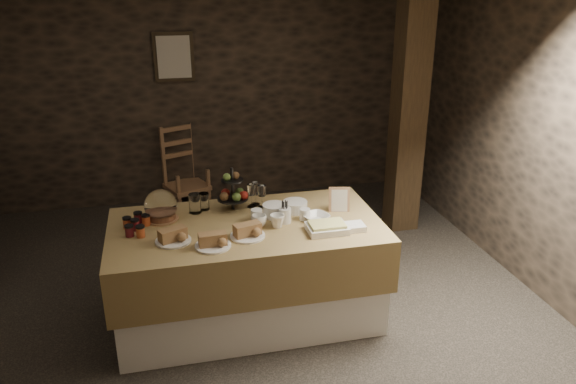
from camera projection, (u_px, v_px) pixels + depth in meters
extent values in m
cube|color=black|center=(220.00, 306.00, 4.78)|extent=(5.50, 5.00, 0.01)
cube|color=black|center=(190.00, 95.00, 6.56)|extent=(5.50, 0.02, 2.60)
cube|color=black|center=(285.00, 377.00, 2.04)|extent=(5.50, 0.02, 2.60)
cube|color=black|center=(528.00, 139.00, 4.88)|extent=(0.02, 5.00, 2.60)
cube|color=white|center=(248.00, 273.00, 4.52)|extent=(2.03, 1.04, 0.79)
cube|color=olive|center=(247.00, 249.00, 4.44)|extent=(2.11, 1.12, 0.43)
cube|color=olive|center=(187.00, 187.00, 6.73)|extent=(0.58, 0.57, 0.05)
cube|color=olive|center=(183.00, 142.00, 6.71)|extent=(0.41, 0.19, 0.43)
cube|color=black|center=(408.00, 111.00, 5.82)|extent=(0.30, 0.30, 2.60)
cube|color=#302517|center=(174.00, 57.00, 6.34)|extent=(0.45, 0.03, 0.55)
cube|color=beige|center=(174.00, 57.00, 6.31)|extent=(0.37, 0.01, 0.47)
cylinder|color=silver|center=(274.00, 210.00, 4.48)|extent=(0.19, 0.19, 0.10)
cylinder|color=silver|center=(295.00, 206.00, 4.58)|extent=(0.20, 0.20, 0.08)
cylinder|color=silver|center=(285.00, 215.00, 4.36)|extent=(0.10, 0.10, 0.12)
imported|color=silver|center=(259.00, 221.00, 4.30)|extent=(0.14, 0.14, 0.09)
imported|color=silver|center=(277.00, 221.00, 4.29)|extent=(0.13, 0.13, 0.10)
cylinder|color=silver|center=(257.00, 215.00, 4.40)|extent=(0.09, 0.09, 0.09)
cylinder|color=silver|center=(305.00, 214.00, 4.42)|extent=(0.08, 0.08, 0.09)
imported|color=silver|center=(316.00, 217.00, 4.41)|extent=(0.26, 0.26, 0.05)
cylinder|color=olive|center=(162.00, 219.00, 4.43)|extent=(0.26, 0.26, 0.01)
cylinder|color=brown|center=(162.00, 214.00, 4.42)|extent=(0.22, 0.22, 0.07)
sphere|color=white|center=(161.00, 206.00, 4.39)|extent=(0.26, 0.26, 0.26)
cylinder|color=black|center=(232.00, 189.00, 4.56)|extent=(0.03, 0.03, 0.36)
cylinder|color=black|center=(233.00, 198.00, 4.59)|extent=(0.25, 0.25, 0.01)
cylinder|color=black|center=(232.00, 180.00, 4.53)|extent=(0.18, 0.18, 0.01)
sphere|color=#5B8035|center=(240.00, 192.00, 4.62)|extent=(0.07, 0.07, 0.07)
sphere|color=maroon|center=(226.00, 193.00, 4.61)|extent=(0.07, 0.07, 0.07)
sphere|color=#5B8035|center=(236.00, 197.00, 4.53)|extent=(0.07, 0.07, 0.07)
sphere|color=brown|center=(224.00, 197.00, 4.54)|extent=(0.07, 0.07, 0.07)
sphere|color=maroon|center=(244.00, 195.00, 4.56)|extent=(0.07, 0.07, 0.07)
cylinder|color=silver|center=(173.00, 241.00, 4.07)|extent=(0.26, 0.26, 0.01)
cube|color=brown|center=(173.00, 234.00, 4.05)|extent=(0.22, 0.16, 0.09)
cylinder|color=silver|center=(213.00, 246.00, 4.00)|extent=(0.26, 0.26, 0.01)
cube|color=brown|center=(213.00, 239.00, 3.98)|extent=(0.20, 0.10, 0.09)
cylinder|color=silver|center=(248.00, 236.00, 4.15)|extent=(0.26, 0.26, 0.01)
cube|color=brown|center=(247.00, 229.00, 4.13)|extent=(0.22, 0.14, 0.09)
cylinder|color=maroon|center=(135.00, 225.00, 4.25)|extent=(0.06, 0.06, 0.07)
cylinder|color=#D55D2F|center=(141.00, 232.00, 4.14)|extent=(0.06, 0.06, 0.07)
cylinder|color=maroon|center=(129.00, 232.00, 4.15)|extent=(0.06, 0.06, 0.07)
cylinder|color=#D55D2F|center=(146.00, 221.00, 4.33)|extent=(0.06, 0.06, 0.07)
cylinder|color=maroon|center=(138.00, 218.00, 4.37)|extent=(0.06, 0.06, 0.07)
cylinder|color=#D55D2F|center=(127.00, 223.00, 4.28)|extent=(0.06, 0.06, 0.07)
cube|color=silver|center=(327.00, 228.00, 4.23)|extent=(0.30, 0.22, 0.05)
cube|color=#D8D277|center=(327.00, 224.00, 4.21)|extent=(0.26, 0.18, 0.02)
cube|color=silver|center=(355.00, 227.00, 4.26)|extent=(0.14, 0.14, 0.04)
cube|color=olive|center=(339.00, 200.00, 4.57)|extent=(0.18, 0.11, 0.22)
cylinder|color=white|center=(195.00, 203.00, 4.53)|extent=(0.10, 0.10, 0.16)
cylinder|color=white|center=(204.00, 201.00, 4.60)|extent=(0.09, 0.09, 0.14)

